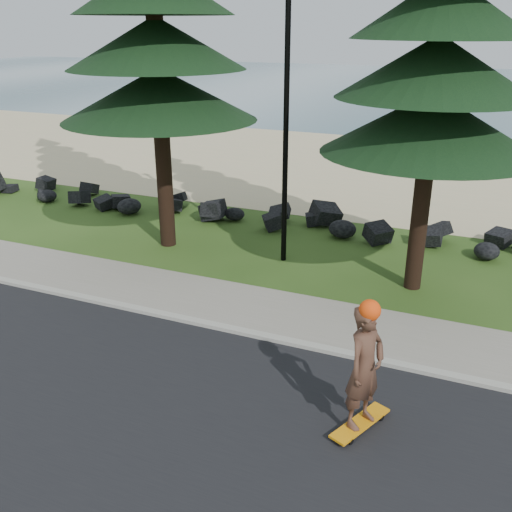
# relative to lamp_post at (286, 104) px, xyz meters

# --- Properties ---
(ground) EXTENTS (160.00, 160.00, 0.00)m
(ground) POSITION_rel_lamp_post_xyz_m (0.00, -3.20, -4.13)
(ground) COLOR #2A4816
(ground) RESTS_ON ground
(road) EXTENTS (160.00, 7.00, 0.02)m
(road) POSITION_rel_lamp_post_xyz_m (0.00, -7.70, -4.12)
(road) COLOR black
(road) RESTS_ON ground
(kerb) EXTENTS (160.00, 0.20, 0.10)m
(kerb) POSITION_rel_lamp_post_xyz_m (0.00, -4.10, -4.08)
(kerb) COLOR #AAA799
(kerb) RESTS_ON ground
(sidewalk) EXTENTS (160.00, 2.00, 0.08)m
(sidewalk) POSITION_rel_lamp_post_xyz_m (0.00, -3.00, -4.09)
(sidewalk) COLOR gray
(sidewalk) RESTS_ON ground
(beach_sand) EXTENTS (160.00, 15.00, 0.01)m
(beach_sand) POSITION_rel_lamp_post_xyz_m (0.00, 11.30, -4.13)
(beach_sand) COLOR beige
(beach_sand) RESTS_ON ground
(ocean) EXTENTS (160.00, 58.00, 0.01)m
(ocean) POSITION_rel_lamp_post_xyz_m (0.00, 47.80, -4.13)
(ocean) COLOR #3A626E
(ocean) RESTS_ON ground
(seawall_boulders) EXTENTS (60.00, 2.40, 1.10)m
(seawall_boulders) POSITION_rel_lamp_post_xyz_m (0.00, 2.40, -4.13)
(seawall_boulders) COLOR black
(seawall_boulders) RESTS_ON ground
(lamp_post) EXTENTS (0.25, 0.14, 8.14)m
(lamp_post) POSITION_rel_lamp_post_xyz_m (0.00, 0.00, 0.00)
(lamp_post) COLOR black
(lamp_post) RESTS_ON ground
(skateboarder) EXTENTS (0.75, 1.24, 2.27)m
(skateboarder) POSITION_rel_lamp_post_xyz_m (3.55, -6.10, -3.00)
(skateboarder) COLOR orange
(skateboarder) RESTS_ON ground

